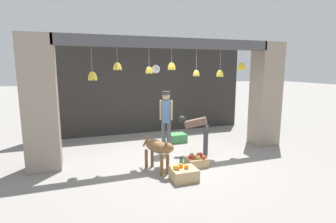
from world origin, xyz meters
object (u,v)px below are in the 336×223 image
fruit_crate_apples (196,161)px  wall_clock (156,69)px  shopkeeper (166,117)px  fruit_crate_oranges (184,174)px  worker_stooping (198,130)px  water_bottle (181,163)px  dog (158,148)px  produce_box_green (177,138)px

fruit_crate_apples → wall_clock: size_ratio=1.53×
fruit_crate_apples → wall_clock: 4.00m
shopkeeper → fruit_crate_oranges: size_ratio=3.23×
worker_stooping → water_bottle: (-0.76, -0.75, -0.54)m
wall_clock → dog: bearing=-106.3°
produce_box_green → water_bottle: 2.12m
worker_stooping → fruit_crate_apples: size_ratio=2.17×
worker_stooping → fruit_crate_oranges: worker_stooping is taller
shopkeeper → worker_stooping: size_ratio=1.61×
shopkeeper → produce_box_green: 1.30m
fruit_crate_oranges → wall_clock: size_ratio=1.65×
fruit_crate_apples → wall_clock: bearing=88.5°
dog → produce_box_green: dog is taller
dog → shopkeeper: bearing=130.9°
fruit_crate_apples → water_bottle: fruit_crate_apples is taller
water_bottle → shopkeeper: bearing=86.8°
dog → water_bottle: bearing=65.2°
fruit_crate_oranges → fruit_crate_apples: 0.82m
dog → wall_clock: (1.00, 3.43, 1.65)m
fruit_crate_apples → water_bottle: bearing=-177.5°
dog → fruit_crate_oranges: 0.80m
fruit_crate_apples → wall_clock: wall_clock is taller
dog → worker_stooping: worker_stooping is taller
water_bottle → dog: bearing=177.7°
fruit_crate_apples → shopkeeper: bearing=104.6°
produce_box_green → shopkeeper: bearing=-128.9°
fruit_crate_oranges → water_bottle: (0.18, 0.58, -0.01)m
produce_box_green → wall_clock: wall_clock is taller
fruit_crate_oranges → produce_box_green: (0.88, 2.58, -0.01)m
worker_stooping → water_bottle: 1.20m
dog → wall_clock: wall_clock is taller
fruit_crate_oranges → wall_clock: wall_clock is taller
shopkeeper → water_bottle: bearing=114.0°
worker_stooping → fruit_crate_oranges: size_ratio=2.00×
shopkeeper → water_bottle: (-0.07, -1.22, -0.82)m
fruit_crate_oranges → produce_box_green: bearing=71.1°
shopkeeper → fruit_crate_apples: bearing=131.8°
shopkeeper → fruit_crate_oranges: 1.99m
worker_stooping → fruit_crate_oranges: 1.72m
shopkeeper → wall_clock: wall_clock is taller
produce_box_green → fruit_crate_oranges: bearing=-108.9°
dog → water_bottle: size_ratio=3.52×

